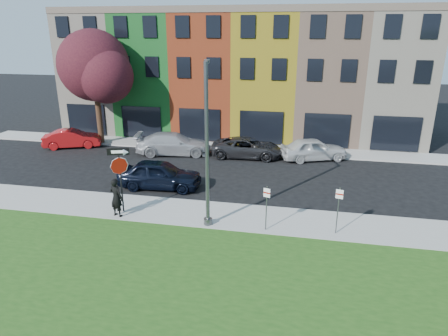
% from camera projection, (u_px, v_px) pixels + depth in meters
% --- Properties ---
extents(ground, '(120.00, 120.00, 0.00)m').
position_uv_depth(ground, '(218.00, 249.00, 16.94)').
color(ground, black).
rests_on(ground, ground).
extents(sidewalk_near, '(40.00, 3.00, 0.12)m').
position_uv_depth(sidewalk_near, '(271.00, 220.00, 19.33)').
color(sidewalk_near, '#999791').
rests_on(sidewalk_near, ground).
extents(sidewalk_far, '(40.00, 2.40, 0.12)m').
position_uv_depth(sidewalk_far, '(221.00, 147.00, 31.37)').
color(sidewalk_far, '#999791').
rests_on(sidewalk_far, ground).
extents(rowhouse_block, '(30.00, 10.12, 10.00)m').
position_uv_depth(rowhouse_block, '(241.00, 75.00, 35.38)').
color(rowhouse_block, '#B9AD99').
rests_on(rowhouse_block, ground).
extents(stop_sign, '(1.01, 0.36, 3.33)m').
position_uv_depth(stop_sign, '(120.00, 167.00, 19.36)').
color(stop_sign, black).
rests_on(stop_sign, sidewalk_near).
extents(man, '(0.97, 0.87, 1.94)m').
position_uv_depth(man, '(116.00, 198.00, 19.36)').
color(man, black).
rests_on(man, sidewalk_near).
extents(sedan_near, '(2.47, 5.07, 1.66)m').
position_uv_depth(sedan_near, '(160.00, 174.00, 23.22)').
color(sedan_near, black).
rests_on(sedan_near, ground).
extents(parked_car_red, '(4.57, 5.40, 1.43)m').
position_uv_depth(parked_car_red, '(72.00, 138.00, 31.27)').
color(parked_car_red, maroon).
rests_on(parked_car_red, ground).
extents(parked_car_silver, '(4.35, 6.37, 1.60)m').
position_uv_depth(parked_car_silver, '(174.00, 144.00, 29.54)').
color(parked_car_silver, '#9D9DA1').
rests_on(parked_car_silver, ground).
extents(parked_car_dark, '(2.70, 5.27, 1.42)m').
position_uv_depth(parked_car_dark, '(247.00, 148.00, 28.89)').
color(parked_car_dark, black).
rests_on(parked_car_dark, ground).
extents(parked_car_white, '(4.95, 5.88, 1.58)m').
position_uv_depth(parked_car_white, '(314.00, 149.00, 28.27)').
color(parked_car_white, silver).
rests_on(parked_car_white, ground).
extents(street_lamp, '(0.83, 2.55, 7.45)m').
position_uv_depth(street_lamp, '(207.00, 146.00, 17.80)').
color(street_lamp, '#4D5052').
rests_on(street_lamp, sidewalk_near).
extents(parking_sign_a, '(0.31, 0.14, 2.13)m').
position_uv_depth(parking_sign_a, '(267.00, 203.00, 17.87)').
color(parking_sign_a, '#4D5052').
rests_on(parking_sign_a, sidewalk_near).
extents(parking_sign_b, '(0.32, 0.12, 2.22)m').
position_uv_depth(parking_sign_b, '(338.00, 205.00, 17.54)').
color(parking_sign_b, '#4D5052').
rests_on(parking_sign_b, sidewalk_near).
extents(tree_purple, '(6.49, 5.68, 8.78)m').
position_uv_depth(tree_purple, '(96.00, 67.00, 30.49)').
color(tree_purple, black).
rests_on(tree_purple, sidewalk_far).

